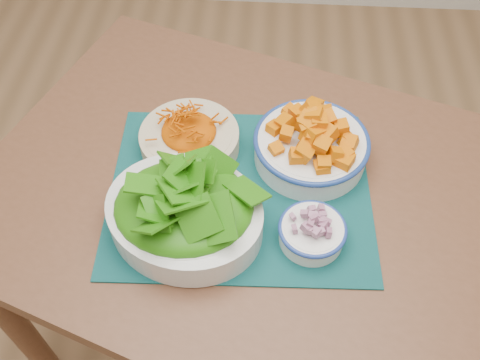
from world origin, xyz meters
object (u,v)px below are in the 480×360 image
at_px(squash_bowl, 312,140).
at_px(lettuce_bowl, 184,207).
at_px(carrot_bowl, 189,135).
at_px(table, 273,225).
at_px(placemat, 240,190).
at_px(onion_bowl, 312,230).

xyz_separation_m(squash_bowl, lettuce_bowl, (-0.23, -0.18, 0.01)).
bearing_deg(squash_bowl, carrot_bowl, 177.31).
bearing_deg(table, placemat, -167.40).
xyz_separation_m(carrot_bowl, lettuce_bowl, (0.02, -0.19, 0.02)).
relative_size(carrot_bowl, squash_bowl, 0.80).
relative_size(placemat, carrot_bowl, 2.37).
xyz_separation_m(table, placemat, (-0.07, 0.01, 0.10)).
xyz_separation_m(table, lettuce_bowl, (-0.16, -0.08, 0.17)).
bearing_deg(placemat, table, -9.11).
relative_size(placemat, lettuce_bowl, 1.43).
distance_m(table, squash_bowl, 0.20).
bearing_deg(placemat, lettuce_bowl, -137.67).
relative_size(placemat, squash_bowl, 1.89).
bearing_deg(placemat, onion_bowl, -39.84).
distance_m(placemat, lettuce_bowl, 0.15).
height_order(table, lettuce_bowl, lettuce_bowl).
bearing_deg(squash_bowl, table, -123.59).
bearing_deg(onion_bowl, placemat, 142.13).
height_order(carrot_bowl, lettuce_bowl, lettuce_bowl).
bearing_deg(carrot_bowl, lettuce_bowl, -85.26).
height_order(placemat, carrot_bowl, carrot_bowl).
distance_m(carrot_bowl, onion_bowl, 0.32).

